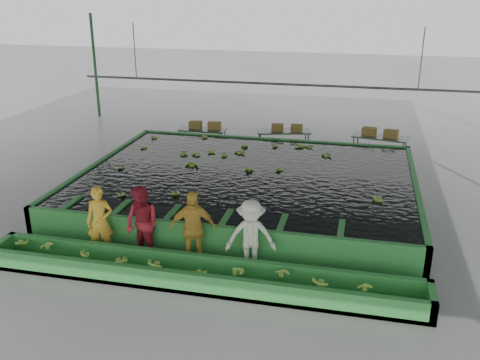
% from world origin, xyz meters
% --- Properties ---
extents(ground, '(80.00, 80.00, 0.00)m').
position_xyz_m(ground, '(0.00, 0.00, 0.00)').
color(ground, slate).
rests_on(ground, ground).
extents(shed_roof, '(20.00, 22.00, 0.04)m').
position_xyz_m(shed_roof, '(0.00, 0.00, 5.00)').
color(shed_roof, '#94979E').
rests_on(shed_roof, shed_posts).
extents(shed_posts, '(20.00, 22.00, 5.00)m').
position_xyz_m(shed_posts, '(0.00, 0.00, 2.50)').
color(shed_posts, '#26522C').
rests_on(shed_posts, ground).
extents(flotation_tank, '(10.00, 8.00, 0.90)m').
position_xyz_m(flotation_tank, '(0.00, 1.50, 0.45)').
color(flotation_tank, '#2E8538').
rests_on(flotation_tank, ground).
extents(tank_water, '(9.70, 7.70, 0.00)m').
position_xyz_m(tank_water, '(0.00, 1.50, 0.85)').
color(tank_water, black).
rests_on(tank_water, flotation_tank).
extents(sorting_trough, '(10.00, 1.00, 0.50)m').
position_xyz_m(sorting_trough, '(0.00, -3.60, 0.25)').
color(sorting_trough, '#2E8538').
rests_on(sorting_trough, ground).
extents(cableway_rail, '(0.08, 0.08, 14.00)m').
position_xyz_m(cableway_rail, '(0.00, 5.00, 3.00)').
color(cableway_rail, '#59605B').
rests_on(cableway_rail, shed_roof).
extents(rail_hanger_left, '(0.04, 0.04, 2.00)m').
position_xyz_m(rail_hanger_left, '(-5.00, 5.00, 4.00)').
color(rail_hanger_left, '#59605B').
rests_on(rail_hanger_left, shed_roof).
extents(rail_hanger_right, '(0.04, 0.04, 2.00)m').
position_xyz_m(rail_hanger_right, '(5.00, 5.00, 4.00)').
color(rail_hanger_right, '#59605B').
rests_on(rail_hanger_right, shed_roof).
extents(worker_a, '(0.74, 0.59, 1.76)m').
position_xyz_m(worker_a, '(-2.71, -2.80, 0.88)').
color(worker_a, yellow).
rests_on(worker_a, ground).
extents(worker_b, '(1.11, 1.00, 1.86)m').
position_xyz_m(worker_b, '(-1.61, -2.80, 0.93)').
color(worker_b, maroon).
rests_on(worker_b, ground).
extents(worker_c, '(1.19, 0.77, 1.87)m').
position_xyz_m(worker_c, '(-0.36, -2.80, 0.94)').
color(worker_c, gold).
rests_on(worker_c, ground).
extents(worker_d, '(1.26, 0.90, 1.77)m').
position_xyz_m(worker_d, '(1.02, -2.80, 0.89)').
color(worker_d, silver).
rests_on(worker_d, ground).
extents(packing_table_left, '(1.86, 0.75, 0.84)m').
position_xyz_m(packing_table_left, '(-2.91, 6.34, 0.42)').
color(packing_table_left, '#59605B').
rests_on(packing_table_left, ground).
extents(packing_table_mid, '(2.19, 1.30, 0.93)m').
position_xyz_m(packing_table_mid, '(0.34, 6.51, 0.47)').
color(packing_table_mid, '#59605B').
rests_on(packing_table_mid, ground).
extents(packing_table_right, '(2.14, 1.20, 0.92)m').
position_xyz_m(packing_table_right, '(3.99, 6.56, 0.46)').
color(packing_table_right, '#59605B').
rests_on(packing_table_right, ground).
extents(box_stack_left, '(1.28, 0.43, 0.27)m').
position_xyz_m(box_stack_left, '(-2.83, 6.44, 0.85)').
color(box_stack_left, olive).
rests_on(box_stack_left, packing_table_left).
extents(box_stack_mid, '(1.23, 0.48, 0.26)m').
position_xyz_m(box_stack_mid, '(0.47, 6.48, 0.93)').
color(box_stack_mid, olive).
rests_on(box_stack_mid, packing_table_mid).
extents(box_stack_right, '(1.37, 0.65, 0.28)m').
position_xyz_m(box_stack_right, '(3.97, 6.56, 0.92)').
color(box_stack_right, olive).
rests_on(box_stack_right, packing_table_right).
extents(floating_bananas, '(9.01, 6.15, 0.12)m').
position_xyz_m(floating_bananas, '(0.00, 2.30, 0.85)').
color(floating_bananas, '#7EB53A').
rests_on(floating_bananas, tank_water).
extents(trough_bananas, '(8.31, 0.55, 0.11)m').
position_xyz_m(trough_bananas, '(0.00, -3.60, 0.40)').
color(trough_bananas, '#7EB53A').
rests_on(trough_bananas, sorting_trough).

